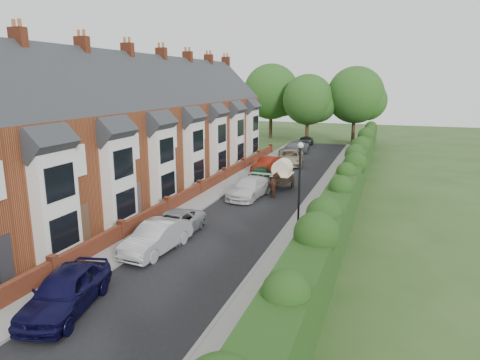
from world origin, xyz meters
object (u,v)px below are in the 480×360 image
Objects in this scene: car_beige at (290,157)px; car_navy at (66,291)px; car_silver_b at (173,225)px; car_grey at (295,148)px; car_red at (268,164)px; lamppost at (300,177)px; car_black at (305,141)px; car_green at (259,176)px; horse at (275,185)px; car_silver_a at (157,237)px; car_white at (249,188)px; horse_cart at (282,172)px.

car_navy is at bearing -101.68° from car_beige.
car_grey reaches higher than car_silver_b.
car_red is 4.09m from car_beige.
lamppost is 33.67m from car_black.
lamppost is 1.09× the size of car_silver_b.
car_navy is 1.08× the size of car_green.
horse is at bearing -91.26° from car_beige.
car_grey is (0.25, 30.70, -0.00)m from car_silver_a.
car_green is (0.77, 15.04, -0.00)m from car_silver_a.
car_grey is (0.37, 10.01, 0.06)m from car_red.
car_white is 3.80m from car_green.
car_navy is 1.04× the size of car_silver_a.
lamppost is 1.01× the size of car_grey.
horse is at bearing 113.81° from lamppost.
car_navy is 21.17m from car_green.
horse_cart is (2.76, -23.39, 0.72)m from car_black.
car_red is (-6.26, 15.91, -2.61)m from lamppost.
car_grey is (-5.90, 25.92, -2.55)m from lamppost.
car_navy is 1.41× the size of horse_cart.
car_silver_b is (-0.25, 2.18, -0.09)m from car_silver_a.
car_silver_a is (-6.15, -4.78, -2.55)m from lamppost.
car_red is at bearing 76.84° from car_navy.
car_silver_a is at bearing -83.58° from car_black.
car_navy is 8.28m from car_silver_b.
car_green is 3.44m from horse.
car_grey is at bearing -82.01° from car_black.
horse_cart is (3.09, 20.50, 0.58)m from car_navy.
car_silver_b is (0.00, 8.28, -0.14)m from car_navy.
car_white is at bearing 127.68° from lamppost.
horse_cart reaches higher than car_beige.
horse is (2.76, -25.51, 0.17)m from car_black.
car_silver_a is 0.84× the size of car_beige.
car_silver_a is (0.25, 6.10, -0.06)m from car_navy.
car_black is at bearing 100.43° from lamppost.
lamppost is at bearing 95.80° from horse.
car_red is 0.77× the size of car_beige.
car_grey is (-0.90, 6.12, -0.01)m from car_beige.
lamppost is 1.14× the size of car_silver_a.
horse_cart is at bearing 76.55° from car_silver_b.
lamppost is 8.58m from car_white.
horse reaches higher than car_grey.
car_silver_b is 0.88× the size of car_beige.
car_silver_b is at bearing -83.99° from car_black.
car_silver_a is 15.06m from car_green.
car_silver_a is at bearing -101.12° from horse_cart.
lamppost is 11.86m from car_green.
car_silver_a is 1.04× the size of car_green.
car_red is at bearing 115.14° from horse_cart.
car_black is at bearing 102.69° from car_red.
car_navy is at bearing -87.72° from car_silver_a.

